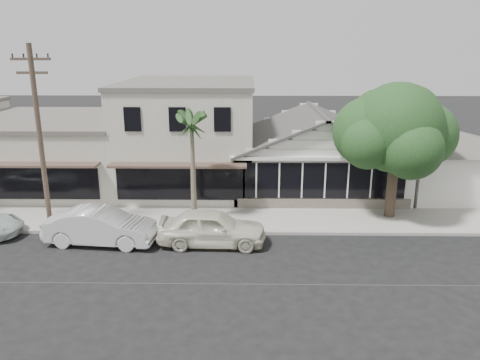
{
  "coord_description": "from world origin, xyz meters",
  "views": [
    {
      "loc": [
        0.71,
        -16.24,
        8.91
      ],
      "look_at": [
        0.37,
        6.0,
        2.47
      ],
      "focal_mm": 35.0,
      "sensor_mm": 36.0,
      "label": 1
    }
  ],
  "objects_px": {
    "utility_pole": "(40,136)",
    "car_1": "(101,226)",
    "car_0": "(212,228)",
    "shade_tree": "(395,130)"
  },
  "relations": [
    {
      "from": "utility_pole",
      "to": "car_1",
      "type": "relative_size",
      "value": 1.77
    },
    {
      "from": "car_0",
      "to": "car_1",
      "type": "relative_size",
      "value": 0.97
    },
    {
      "from": "utility_pole",
      "to": "car_0",
      "type": "distance_m",
      "value": 9.14
    },
    {
      "from": "car_1",
      "to": "shade_tree",
      "type": "distance_m",
      "value": 15.25
    },
    {
      "from": "utility_pole",
      "to": "shade_tree",
      "type": "relative_size",
      "value": 1.25
    },
    {
      "from": "car_1",
      "to": "utility_pole",
      "type": "bearing_deg",
      "value": 70.25
    },
    {
      "from": "shade_tree",
      "to": "utility_pole",
      "type": "bearing_deg",
      "value": -172.43
    },
    {
      "from": "utility_pole",
      "to": "shade_tree",
      "type": "height_order",
      "value": "utility_pole"
    },
    {
      "from": "car_0",
      "to": "shade_tree",
      "type": "distance_m",
      "value": 10.62
    },
    {
      "from": "car_1",
      "to": "shade_tree",
      "type": "height_order",
      "value": "shade_tree"
    }
  ]
}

